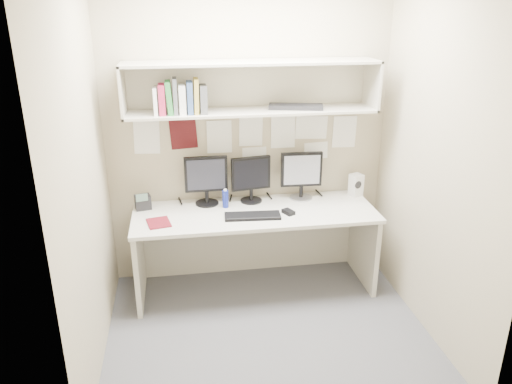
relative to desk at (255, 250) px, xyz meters
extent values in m
cube|color=#4C4C51|center=(0.00, -0.65, -0.37)|extent=(2.40, 2.00, 0.01)
cube|color=tan|center=(0.00, 0.35, 0.93)|extent=(2.40, 0.02, 2.60)
cube|color=tan|center=(0.00, -1.65, 0.93)|extent=(2.40, 0.02, 2.60)
cube|color=tan|center=(-1.20, -0.65, 0.93)|extent=(0.02, 2.00, 2.60)
cube|color=tan|center=(1.20, -0.65, 0.93)|extent=(0.02, 2.00, 2.60)
cube|color=beige|center=(0.00, -0.01, 0.35)|extent=(2.00, 0.70, 0.03)
cube|color=beige|center=(0.00, 0.32, -0.02)|extent=(1.96, 0.02, 0.70)
cube|color=beige|center=(0.00, 0.16, 1.16)|extent=(2.00, 0.38, 0.02)
cube|color=beige|center=(0.00, 0.16, 1.54)|extent=(2.00, 0.38, 0.02)
cube|color=beige|center=(0.00, 0.34, 1.35)|extent=(2.00, 0.02, 0.40)
cube|color=beige|center=(-0.99, 0.16, 1.35)|extent=(0.02, 0.38, 0.40)
cube|color=beige|center=(0.99, 0.16, 1.35)|extent=(0.02, 0.38, 0.40)
cylinder|color=black|center=(-0.38, 0.21, 0.37)|extent=(0.20, 0.20, 0.01)
cylinder|color=black|center=(-0.38, 0.21, 0.43)|extent=(0.03, 0.03, 0.10)
cube|color=black|center=(-0.38, 0.22, 0.63)|extent=(0.36, 0.04, 0.31)
cube|color=black|center=(-0.38, 0.20, 0.63)|extent=(0.31, 0.01, 0.26)
cylinder|color=black|center=(0.00, 0.21, 0.37)|extent=(0.19, 0.19, 0.01)
cylinder|color=black|center=(0.00, 0.21, 0.42)|extent=(0.03, 0.03, 0.09)
cube|color=black|center=(0.00, 0.22, 0.62)|extent=(0.34, 0.09, 0.29)
cube|color=black|center=(0.00, 0.20, 0.62)|extent=(0.29, 0.05, 0.25)
cylinder|color=#A5A5AA|center=(0.44, 0.21, 0.37)|extent=(0.20, 0.20, 0.01)
cylinder|color=black|center=(0.44, 0.21, 0.43)|extent=(0.03, 0.03, 0.10)
cube|color=black|center=(0.44, 0.22, 0.63)|extent=(0.36, 0.05, 0.30)
cube|color=silver|center=(0.44, 0.20, 0.63)|extent=(0.31, 0.02, 0.26)
cube|color=black|center=(-0.04, -0.13, 0.37)|extent=(0.46, 0.19, 0.02)
cube|color=black|center=(0.26, -0.11, 0.38)|extent=(0.10, 0.12, 0.03)
cube|color=silver|center=(0.94, 0.20, 0.46)|extent=(0.13, 0.13, 0.20)
cylinder|color=black|center=(0.94, 0.15, 0.48)|extent=(0.07, 0.03, 0.07)
cylinder|color=navy|center=(-0.23, 0.11, 0.44)|extent=(0.05, 0.05, 0.15)
cylinder|color=white|center=(-0.23, 0.11, 0.52)|extent=(0.03, 0.03, 0.02)
cube|color=maroon|center=(-0.78, -0.13, 0.37)|extent=(0.21, 0.24, 0.01)
cube|color=black|center=(-0.92, 0.19, 0.42)|extent=(0.15, 0.13, 0.12)
cube|color=#4C6659|center=(-0.92, 0.13, 0.49)|extent=(0.09, 0.03, 0.06)
cube|color=white|center=(-0.75, 0.10, 1.28)|extent=(0.03, 0.17, 0.21)
cube|color=#AD1F44|center=(-0.70, 0.10, 1.29)|extent=(0.05, 0.17, 0.23)
cube|color=#277733|center=(-0.64, 0.10, 1.30)|extent=(0.04, 0.17, 0.25)
cube|color=#4D4E52|center=(-0.60, 0.10, 1.31)|extent=(0.03, 0.17, 0.27)
cube|color=silver|center=(-0.55, 0.10, 1.28)|extent=(0.05, 0.17, 0.22)
cube|color=#314B7C|center=(-0.49, 0.10, 1.30)|extent=(0.04, 0.17, 0.24)
cube|color=#AB9439|center=(-0.44, 0.10, 1.31)|extent=(0.03, 0.17, 0.27)
cube|color=#464649|center=(-0.38, 0.10, 1.28)|extent=(0.05, 0.17, 0.21)
cube|color=black|center=(0.36, 0.15, 1.19)|extent=(0.46, 0.26, 0.03)
camera|label=1|loc=(-0.59, -3.75, 1.99)|focal=35.00mm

